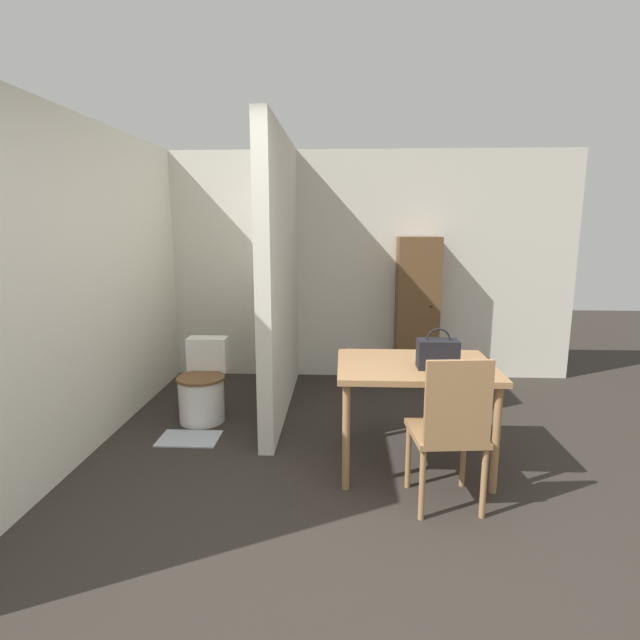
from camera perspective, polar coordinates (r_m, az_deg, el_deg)
The scene contains 10 objects.
ground_plane at distance 2.76m, azimuth 3.83°, elevation -27.68°, with size 16.00×16.00×0.00m, color #2D2823.
wall_back at distance 5.62m, azimuth 3.33°, elevation 6.14°, with size 4.94×0.12×2.50m.
wall_left at distance 4.34m, azimuth -24.29°, elevation 3.78°, with size 0.12×4.38×2.50m.
partition_wall at distance 4.57m, azimuth -4.54°, elevation 5.01°, with size 0.12×2.06×2.50m.
dining_table at distance 3.56m, azimuth 10.79°, elevation -6.26°, with size 1.08×0.80×0.77m.
wooden_chair at distance 3.13m, azimuth 14.66°, elevation -11.80°, with size 0.46×0.46×0.98m.
toilet at distance 4.60m, azimuth -13.21°, elevation -7.53°, with size 0.42×0.57×0.70m.
handbag at distance 3.43m, azimuth 13.30°, elevation -3.76°, with size 0.27×0.15×0.27m.
wooden_cabinet at distance 5.49m, azimuth 11.00°, elevation 1.03°, with size 0.45×0.35×1.59m.
bath_mat at distance 4.29m, azimuth -14.71°, elevation -12.97°, with size 0.48×0.32×0.01m.
Camera 1 is at (-0.06, -2.15, 1.72)m, focal length 28.00 mm.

